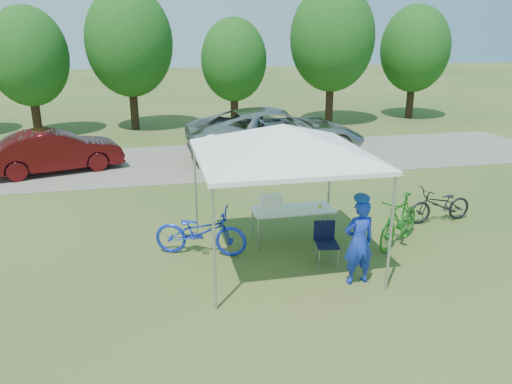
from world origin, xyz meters
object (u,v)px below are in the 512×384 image
bike_dark (441,205)px  minivan (276,133)px  cooler (271,203)px  cyclist (359,242)px  bike_green (399,220)px  sedan (56,151)px  folding_chair (326,239)px  folding_table (293,211)px  bike_blue (201,232)px

bike_dark → minivan: minivan is taller
cooler → bike_dark: 4.21m
cyclist → minivan: minivan is taller
bike_green → bike_dark: 1.85m
sedan → cooler: bearing=-158.1°
minivan → sedan: minivan is taller
cooler → bike_green: (2.61, -0.68, -0.35)m
folding_chair → bike_dark: bearing=31.2°
cyclist → sedan: size_ratio=0.39×
folding_chair → cyclist: 1.03m
folding_table → cooler: size_ratio=3.77×
folding_table → bike_green: 2.23m
cooler → bike_blue: 1.60m
folding_table → folding_chair: size_ratio=2.13×
cooler → minivan: 7.26m
cooler → minivan: (1.90, 7.01, 0.00)m
bike_blue → bike_green: 4.15m
cyclist → sedan: cyclist is taller
cooler → bike_green: bearing=-14.7°
cyclist → bike_blue: 3.17m
minivan → folding_chair: bearing=169.4°
sedan → bike_green: bearing=-149.5°
cooler → cyclist: (1.09, -2.07, -0.09)m
cooler → minivan: minivan is taller
sedan → bike_blue: bearing=-168.1°
folding_table → sedan: sedan is taller
sedan → folding_table: bearing=-155.6°
sedan → folding_chair: bearing=-158.4°
cyclist → minivan: bearing=-100.6°
bike_blue → folding_table: bearing=-62.2°
bike_dark → sedan: bearing=-129.0°
bike_dark → bike_green: bearing=-63.2°
folding_table → bike_blue: bike_blue is taller
cyclist → bike_dark: 3.90m
cyclist → folding_chair: bearing=-79.9°
folding_chair → sedan: size_ratio=0.20×
bike_dark → cyclist: bearing=-57.5°
folding_table → folding_chair: 1.20m
minivan → bike_dark: bearing=-164.3°
folding_table → minivan: size_ratio=0.28×
bike_dark → minivan: (-2.28, 6.72, 0.46)m
minivan → cooler: bearing=161.8°
folding_chair → cyclist: size_ratio=0.52×
cooler → sedan: 8.58m
cyclist → bike_blue: size_ratio=0.84×
folding_chair → minivan: size_ratio=0.13×
minivan → sedan: 7.25m
bike_green → minivan: (-0.71, 7.69, 0.35)m
sedan → minivan: bearing=-104.3°
folding_chair → cooler: (-0.83, 1.13, 0.41)m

